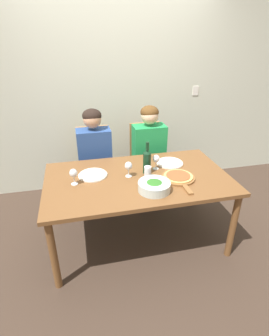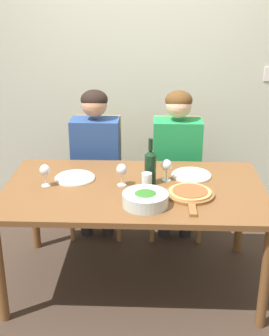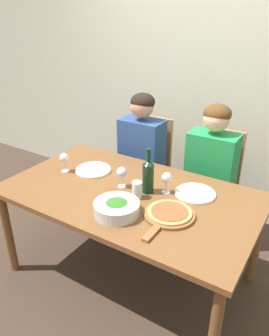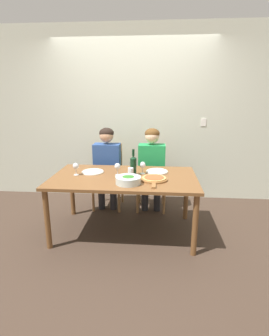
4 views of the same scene
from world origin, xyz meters
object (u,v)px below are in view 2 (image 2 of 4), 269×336
Objects in this scene: wine_bottle at (150,166)px; dinner_plate_right at (191,175)px; person_woman at (95,151)px; dinner_plate_left at (75,178)px; chair_right at (176,172)px; broccoli_bowl at (145,199)px; chair_left at (98,171)px; wine_glass_left at (45,172)px; person_man at (177,152)px; wine_glass_centre at (122,171)px; water_tumbler at (147,182)px; pizza_on_board at (190,194)px; wine_glass_right at (167,166)px.

wine_bottle reaches higher than dinner_plate_right.
dinner_plate_left is (-0.07, -0.58, 0.01)m from person_woman.
chair_right reaches higher than broccoli_bowl.
chair_left is 0.92m from wine_glass_left.
broccoli_bowl is at bearing -103.62° from person_man.
person_man is 8.02× the size of wine_glass_centre.
wine_glass_centre is 1.29× the size of water_tumbler.
pizza_on_board reaches higher than dinner_plate_right.
person_woman is at bearing -169.87° from chair_right.
water_tumbler is (-0.23, -0.86, 0.28)m from chair_right.
chair_right is 3.44× the size of broccoli_bowl.
wine_bottle reaches higher than chair_left.
wine_bottle reaches higher than wine_glass_centre.
chair_right is at bearing 74.56° from wine_bottle.
wine_bottle is at bearing 78.57° from water_tumbler.
chair_left is 0.79× the size of person_man.
pizza_on_board is 0.95m from wine_glass_left.
wine_glass_centre is at bearing -69.23° from person_woman.
pizza_on_board is (0.28, 0.14, -0.03)m from broccoli_bowl.
wine_glass_centre is 0.19m from water_tumbler.
wine_glass_centre reaches higher than dinner_plate_left.
pizza_on_board is at bearing -95.83° from dinner_plate_right.
wine_glass_right is at bearing 0.07° from dinner_plate_left.
wine_glass_centre is (-0.47, -0.17, 0.10)m from dinner_plate_right.
wine_bottle is 0.34m from dinner_plate_right.
wine_bottle is 0.69m from wine_glass_left.
person_man is at bearing 80.30° from wine_glass_right.
chair_left is at bearing 116.10° from water_tumbler.
wine_bottle is at bearing 5.98° from wine_glass_left.
dinner_plate_left is at bearing 164.36° from wine_glass_centre.
chair_left is 0.89m from wine_glass_centre.
chair_left is 3.49× the size of dinner_plate_right.
wine_glass_centre is at bearing -72.07° from chair_left.
person_man is at bearing 98.76° from dinner_plate_right.
wine_glass_left is at bearing -174.02° from wine_bottle.
broccoli_bowl is at bearing -61.15° from wine_glass_centre.
dinner_plate_right is at bearing 25.99° from wine_bottle.
water_tumbler is (0.42, -0.86, 0.28)m from chair_left.
chair_left and chair_right have the same top height.
wine_bottle is 1.15× the size of dinner_plate_right.
wine_glass_right is at bearing 120.60° from pizza_on_board.
water_tumbler is at bearing -2.87° from wine_glass_left.
wine_glass_right is 0.21m from water_tumbler.
wine_glass_left is at bearing -108.93° from person_woman.
wine_glass_centre is at bearing -116.58° from chair_right.
pizza_on_board reaches higher than dinner_plate_left.
wine_bottle is 0.53m from dinner_plate_left.
dinner_plate_left is 2.34× the size of water_tumbler.
wine_glass_right is at bearing -99.70° from person_man.
dinner_plate_left is (-0.72, -0.58, 0.01)m from person_man.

